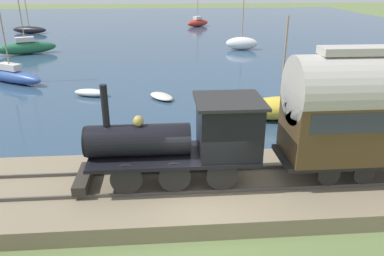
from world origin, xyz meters
The scene contains 13 objects.
ground_plane centered at (0.00, 0.00, 0.00)m, with size 200.00×200.00×0.00m, color #607542.
harbor_water centered at (43.90, 0.00, 0.00)m, with size 80.00×80.00×0.01m.
rail_embankment centered at (1.17, 0.00, 0.29)m, with size 4.85×56.00×0.70m.
steam_locomotive centered at (1.17, 0.45, 2.31)m, with size 2.11×6.16×3.41m.
sailboat_red centered at (48.45, -4.17, 0.60)m, with size 3.36×3.99×5.35m.
sailboat_green centered at (28.14, 14.69, 0.70)m, with size 3.36×5.76×9.31m.
sailboat_black centered at (42.97, 19.05, 0.50)m, with size 2.55×4.98×6.24m.
sailboat_yellow centered at (8.50, -4.92, 0.62)m, with size 1.88×4.06×5.39m.
sailboat_white centered at (28.90, -6.99, 0.71)m, with size 1.85×3.44×9.05m.
sailboat_blue centered at (17.29, 12.24, 0.57)m, with size 4.14×5.64×8.05m.
rowboat_near_shore centered at (13.46, 5.92, 0.24)m, with size 1.40×2.42×0.46m.
rowboat_mid_harbor centered at (13.89, -8.31, 0.25)m, with size 1.69×2.83×0.48m.
rowboat_far_out centered at (12.53, 1.43, 0.17)m, with size 2.21×1.96×0.32m.
Camera 1 is at (-10.06, 1.26, 7.19)m, focal length 35.00 mm.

